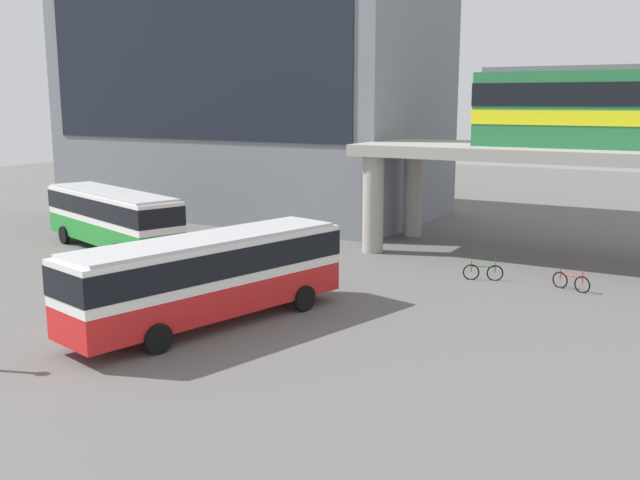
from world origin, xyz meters
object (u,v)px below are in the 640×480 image
Objects in this scene: bus_secondary at (112,214)px; bicycle_green at (483,272)px; bus_main at (209,271)px; station_building at (251,68)px; bicycle_red at (571,282)px.

bus_secondary is 19.68m from bicycle_green.
bicycle_green is (6.55, 11.26, -1.63)m from bus_main.
bus_secondary is (1.67, -15.48, -8.19)m from station_building.
bicycle_green is at bearing -29.82° from station_building.
bus_secondary reaches higher than bicycle_red.
bus_main is at bearing -120.17° from bicycle_green.
bus_secondary is 23.43m from bicycle_red.
bus_main is 6.69× the size of bicycle_red.
station_building is 2.30× the size of bus_secondary.
station_building is 2.29× the size of bus_main.
station_building is 15.24× the size of bicycle_green.
bus_secondary reaches higher than bicycle_green.
station_building is at bearing 150.18° from bicycle_green.
bicycle_red is at bearing -25.65° from station_building.
bus_secondary is at bearing -169.84° from bicycle_green.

